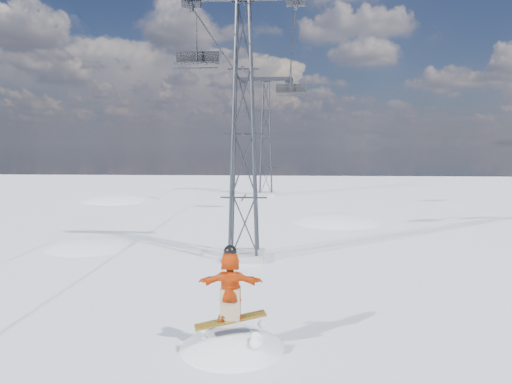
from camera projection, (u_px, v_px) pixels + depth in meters
The scene contains 7 objects.
ground at pixel (189, 333), 12.33m from camera, with size 120.00×120.00×0.00m, color white.
snow_terrain at pixel (187, 337), 34.73m from camera, with size 39.00×37.00×22.00m.
lift_tower_near at pixel (244, 135), 19.64m from camera, with size 5.20×1.80×11.43m.
lift_tower_far at pixel (266, 139), 44.45m from camera, with size 5.20×1.80×11.43m.
haul_cables at pixel (258, 57), 30.48m from camera, with size 4.46×51.00×0.06m.
lift_chair_near at pixel (197, 59), 20.54m from camera, with size 1.96×0.56×2.43m.
lift_chair_mid at pixel (291, 89), 31.33m from camera, with size 2.06×0.59×2.56m.
Camera 1 is at (2.53, -11.72, 5.12)m, focal length 32.00 mm.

